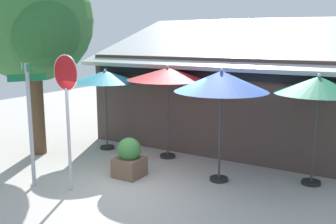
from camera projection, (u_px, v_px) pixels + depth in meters
ground_plane at (137, 190)px, 9.03m from camera, size 28.00×28.00×0.10m
cafe_building at (237, 96)px, 12.78m from camera, size 8.85×4.80×4.11m
street_sign_post at (29, 112)px, 8.79m from camera, size 0.81×0.76×2.86m
stop_sign at (67, 97)px, 8.45m from camera, size 0.79×0.10×3.07m
patio_umbrella_teal_left at (105, 77)px, 11.76m from camera, size 2.10×2.10×2.50m
patio_umbrella_crimson_center at (168, 75)px, 10.86m from camera, size 2.29×2.29×2.66m
patio_umbrella_royal_blue_right at (221, 82)px, 9.01m from camera, size 2.20×2.20×2.73m
patio_umbrella_forest_green_far_right at (318, 86)px, 8.79m from camera, size 1.96×1.96×2.63m
shade_tree at (32, 22)px, 10.87m from camera, size 3.71×3.52×5.69m
sidewalk_planter at (129, 159)px, 9.66m from camera, size 0.67×0.67×0.99m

